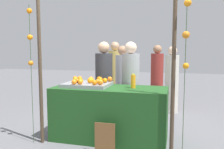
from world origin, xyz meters
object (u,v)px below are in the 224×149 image
(chalkboard_sign, at_px, (105,139))
(vendor_right, at_px, (130,89))
(juice_bottle, at_px, (133,81))
(orange_0, at_px, (77,81))
(vendor_left, at_px, (104,87))
(stall_counter, at_px, (110,113))
(orange_1, at_px, (81,81))

(chalkboard_sign, xyz_separation_m, vendor_right, (0.14, 1.17, 0.55))
(juice_bottle, bearing_deg, chalkboard_sign, -115.98)
(orange_0, relative_size, vendor_left, 0.05)
(stall_counter, distance_m, chalkboard_sign, 0.62)
(juice_bottle, height_order, vendor_right, vendor_right)
(juice_bottle, bearing_deg, stall_counter, -174.68)
(stall_counter, bearing_deg, vendor_left, 115.08)
(orange_1, relative_size, vendor_left, 0.05)
(vendor_left, relative_size, vendor_right, 1.00)
(chalkboard_sign, bearing_deg, juice_bottle, 64.02)
(stall_counter, relative_size, vendor_right, 1.14)
(chalkboard_sign, height_order, vendor_left, vendor_left)
(orange_1, bearing_deg, stall_counter, 9.61)
(orange_0, height_order, chalkboard_sign, orange_0)
(orange_0, bearing_deg, juice_bottle, 4.60)
(orange_0, height_order, juice_bottle, juice_bottle)
(orange_1, relative_size, chalkboard_sign, 0.18)
(juice_bottle, relative_size, vendor_right, 0.14)
(orange_0, bearing_deg, chalkboard_sign, -39.02)
(juice_bottle, bearing_deg, vendor_left, 138.96)
(orange_0, distance_m, vendor_right, 1.05)
(orange_0, distance_m, vendor_left, 0.76)
(juice_bottle, xyz_separation_m, vendor_left, (-0.69, 0.60, -0.22))
(orange_1, bearing_deg, chalkboard_sign, -40.43)
(stall_counter, relative_size, juice_bottle, 8.06)
(stall_counter, distance_m, orange_0, 0.78)
(stall_counter, xyz_separation_m, chalkboard_sign, (0.09, -0.57, -0.22))
(juice_bottle, height_order, vendor_left, vendor_left)
(orange_1, distance_m, vendor_right, 1.01)
(vendor_left, bearing_deg, chalkboard_sign, -72.12)
(stall_counter, height_order, juice_bottle, juice_bottle)
(stall_counter, distance_m, vendor_left, 0.77)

